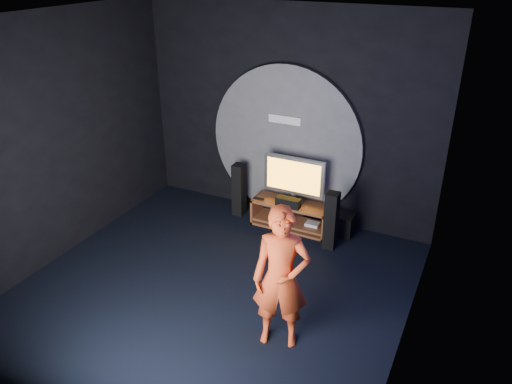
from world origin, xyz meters
TOP-DOWN VIEW (x-y plane):
  - floor at (0.00, 0.00)m, footprint 5.00×5.00m
  - back_wall at (0.00, 2.50)m, footprint 5.00×0.04m
  - front_wall at (0.00, -2.50)m, footprint 5.00×0.04m
  - left_wall at (-2.50, 0.00)m, footprint 0.04×5.00m
  - right_wall at (2.50, 0.00)m, footprint 0.04×5.00m
  - ceiling at (0.00, 0.00)m, footprint 5.00×5.00m
  - wall_disc_panel at (0.00, 2.44)m, footprint 2.60×0.11m
  - media_console at (0.31, 2.05)m, footprint 1.29×0.45m
  - tv at (0.30, 2.12)m, footprint 1.02×0.22m
  - center_speaker at (0.30, 1.90)m, footprint 0.40×0.15m
  - remote at (-0.24, 1.93)m, footprint 0.18×0.05m
  - tower_speaker_left at (-0.69, 2.09)m, footprint 0.19×0.21m
  - tower_speaker_right at (1.08, 1.74)m, footprint 0.19×0.21m
  - subwoofer at (1.15, 2.21)m, footprint 0.32×0.32m
  - player at (1.21, -0.49)m, footprint 0.74×0.59m

SIDE VIEW (x-z plane):
  - floor at x=0.00m, z-range 0.00..0.00m
  - subwoofer at x=1.15m, z-range 0.00..0.35m
  - media_console at x=0.31m, z-range -0.03..0.42m
  - remote at x=-0.24m, z-range 0.45..0.47m
  - tower_speaker_left at x=-0.69m, z-range 0.00..0.93m
  - tower_speaker_right at x=1.08m, z-range 0.00..0.93m
  - center_speaker at x=0.30m, z-range 0.45..0.60m
  - tv at x=0.30m, z-range 0.49..1.26m
  - player at x=1.21m, z-range 0.00..1.76m
  - wall_disc_panel at x=0.00m, z-range 0.00..2.60m
  - back_wall at x=0.00m, z-range 0.00..3.50m
  - front_wall at x=0.00m, z-range 0.00..3.50m
  - left_wall at x=-2.50m, z-range 0.00..3.50m
  - right_wall at x=2.50m, z-range 0.00..3.50m
  - ceiling at x=0.00m, z-range 3.50..3.51m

